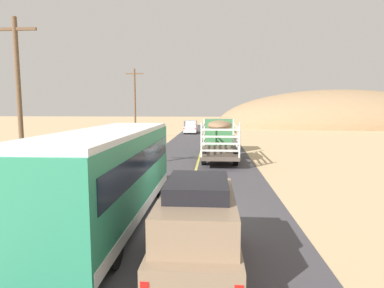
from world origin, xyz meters
name	(u,v)px	position (x,y,z in m)	size (l,w,h in m)	color
ground_plane	(185,212)	(0.00, 0.00, 0.00)	(240.00, 240.00, 0.00)	tan
road_surface	(185,211)	(0.00, 0.00, 0.01)	(8.00, 120.00, 0.02)	#423F44
road_centre_line	(185,211)	(0.00, 0.00, 0.02)	(0.16, 117.60, 0.00)	#D8CC4C
suv_near	(198,226)	(0.72, -4.45, 1.15)	(1.90, 4.62, 2.29)	#8C7259
livestock_truck	(219,134)	(1.54, 14.50, 1.79)	(2.53, 9.70, 3.02)	#3F7F4C
bus	(110,173)	(-2.49, -1.23, 1.75)	(2.54, 10.00, 3.21)	#2D8C66
car_far	(191,126)	(-2.33, 36.60, 1.09)	(1.90, 4.62, 1.93)	silver
power_pole_near	(19,97)	(-8.80, 3.92, 4.52)	(2.20, 0.24, 8.45)	brown
power_pole_mid	(135,102)	(-8.80, 28.24, 4.66)	(2.20, 0.24, 8.73)	brown
boulder_near_shoulder	(74,149)	(-10.97, 14.93, 0.35)	(0.89, 0.91, 0.71)	#84705B
boulder_mid_field	(70,153)	(-9.40, 10.77, 0.62)	(1.44, 1.45, 1.24)	#756656
distant_hill	(337,127)	(26.20, 55.19, 0.00)	(48.95, 24.07, 14.95)	#957553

